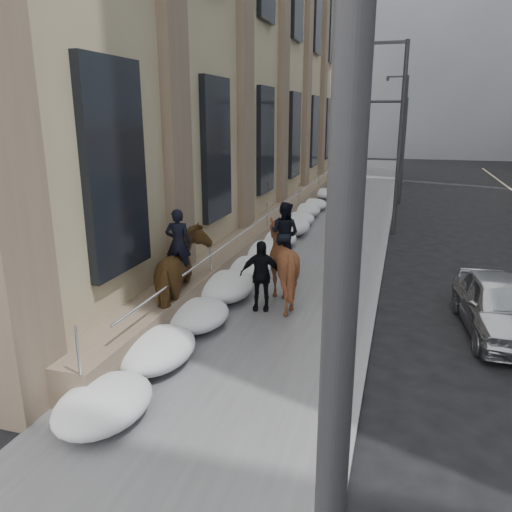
{
  "coord_description": "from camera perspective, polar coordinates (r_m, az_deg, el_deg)",
  "views": [
    {
      "loc": [
        3.16,
        -8.37,
        5.12
      ],
      "look_at": [
        -0.23,
        3.13,
        1.7
      ],
      "focal_mm": 35.0,
      "sensor_mm": 36.0,
      "label": 1
    }
  ],
  "objects": [
    {
      "name": "car_silver",
      "position": [
        13.33,
        26.09,
        -5.1
      ],
      "size": [
        2.04,
        4.29,
        1.41
      ],
      "primitive_type": "imported",
      "rotation": [
        0.0,
        0.0,
        0.09
      ],
      "color": "#A1A3A9",
      "rests_on": "ground"
    },
    {
      "name": "pedestrian",
      "position": [
        13.03,
        0.53,
        -2.24
      ],
      "size": [
        1.16,
        0.64,
        1.87
      ],
      "primitive_type": "imported",
      "rotation": [
        0.0,
        0.0,
        0.17
      ],
      "color": "black",
      "rests_on": "sidewalk"
    },
    {
      "name": "sidewalk",
      "position": [
        19.31,
        6.44,
        0.64
      ],
      "size": [
        5.0,
        80.0,
        0.12
      ],
      "primitive_type": "cube",
      "color": "#535456",
      "rests_on": "ground"
    },
    {
      "name": "mounted_horse_right",
      "position": [
        13.57,
        2.94,
        -0.43
      ],
      "size": [
        2.25,
        2.4,
        2.75
      ],
      "rotation": [
        0.0,
        0.0,
        2.86
      ],
      "color": "#4C2815",
      "rests_on": "sidewalk"
    },
    {
      "name": "streetlight_near",
      "position": [
        2.46,
        6.31,
        3.15
      ],
      "size": [
        1.71,
        0.24,
        8.0
      ],
      "color": "#2D2D30",
      "rests_on": "ground"
    },
    {
      "name": "limestone_building",
      "position": [
        29.79,
        -0.13,
        23.23
      ],
      "size": [
        6.1,
        44.0,
        18.0
      ],
      "color": "tan",
      "rests_on": "ground"
    },
    {
      "name": "bg_building_far",
      "position": [
        81.03,
        10.49,
        19.14
      ],
      "size": [
        24.0,
        12.0,
        20.0
      ],
      "primitive_type": "cube",
      "color": "gray",
      "rests_on": "ground"
    },
    {
      "name": "streetlight_mid",
      "position": [
        22.38,
        15.83,
        13.97
      ],
      "size": [
        1.71,
        0.24,
        8.0
      ],
      "color": "#2D2D30",
      "rests_on": "ground"
    },
    {
      "name": "bg_building_mid",
      "position": [
        68.95,
        18.44,
        22.58
      ],
      "size": [
        30.0,
        12.0,
        28.0
      ],
      "primitive_type": "cube",
      "color": "slate",
      "rests_on": "ground"
    },
    {
      "name": "ground",
      "position": [
        10.3,
        -3.79,
        -13.9
      ],
      "size": [
        140.0,
        140.0,
        0.0
      ],
      "primitive_type": "plane",
      "color": "black",
      "rests_on": "ground"
    },
    {
      "name": "mounted_horse_left",
      "position": [
        12.48,
        -8.28,
        -2.11
      ],
      "size": [
        1.86,
        2.88,
        2.78
      ],
      "rotation": [
        0.0,
        0.0,
        3.41
      ],
      "color": "#4E3317",
      "rests_on": "sidewalk"
    },
    {
      "name": "traffic_signal",
      "position": [
        30.41,
        14.78,
        13.32
      ],
      "size": [
        4.1,
        0.22,
        6.0
      ],
      "color": "#2D2D30",
      "rests_on": "ground"
    },
    {
      "name": "snow_bank",
      "position": [
        17.72,
        0.87,
        0.72
      ],
      "size": [
        1.7,
        18.1,
        0.76
      ],
      "color": "silver",
      "rests_on": "sidewalk"
    },
    {
      "name": "curb",
      "position": [
        19.06,
        14.21,
        0.04
      ],
      "size": [
        0.24,
        80.0,
        0.12
      ],
      "primitive_type": "cube",
      "color": "slate",
      "rests_on": "ground"
    },
    {
      "name": "streetlight_far",
      "position": [
        42.37,
        16.4,
        14.59
      ],
      "size": [
        1.71,
        0.24,
        8.0
      ],
      "color": "#2D2D30",
      "rests_on": "ground"
    }
  ]
}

